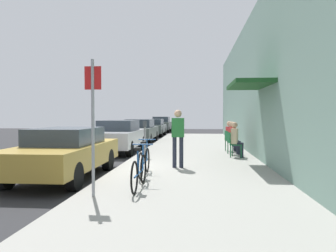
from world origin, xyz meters
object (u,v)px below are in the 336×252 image
object	(u,v)px
parked_car_4	(161,124)
cafe_chair_1	(232,142)
bicycle_1	(144,162)
parked_car_0	(65,152)
parking_meter	(145,136)
seated_patron_1	(233,137)
parked_car_1	(118,136)
pedestrian_standing	(178,134)
seated_patron_2	(231,135)
cafe_chair_0	(234,143)
seated_patron_0	(236,138)
street_sign	(93,116)
bicycle_0	(139,172)
cafe_chair_2	(229,139)
parked_car_3	(153,127)
parked_car_2	(140,130)

from	to	relation	value
parked_car_4	cafe_chair_1	xyz separation A→B (m)	(4.84, -18.77, -0.15)
parked_car_4	bicycle_1	bearing A→B (deg)	-84.84
parked_car_0	parked_car_4	distance (m)	23.49
parked_car_4	parking_meter	distance (m)	19.91
parked_car_4	seated_patron_1	world-z (taller)	parked_car_4
bicycle_1	cafe_chair_1	bearing A→B (deg)	60.56
parked_car_1	pedestrian_standing	bearing A→B (deg)	-57.98
parked_car_0	pedestrian_standing	bearing A→B (deg)	23.60
parked_car_1	seated_patron_2	xyz separation A→B (m)	(4.90, -0.12, 0.07)
cafe_chair_1	seated_patron_1	size ratio (longest dim) A/B	0.67
cafe_chair_0	seated_patron_0	xyz separation A→B (m)	(0.06, -0.02, 0.19)
cafe_chair_1	bicycle_1	bearing A→B (deg)	-119.44
parking_meter	street_sign	xyz separation A→B (m)	(-0.05, -5.90, 0.75)
parked_car_1	bicycle_0	xyz separation A→B (m)	(2.26, -7.49, -0.27)
street_sign	seated_patron_1	world-z (taller)	street_sign
cafe_chair_0	cafe_chair_1	distance (m)	0.87
bicycle_0	cafe_chair_0	size ratio (longest dim) A/B	1.97
parked_car_4	bicycle_1	distance (m)	23.68
pedestrian_standing	street_sign	bearing A→B (deg)	-111.83
seated_patron_1	cafe_chair_2	bearing A→B (deg)	93.15
cafe_chair_1	bicycle_0	bearing A→B (deg)	-112.34
street_sign	seated_patron_1	bearing A→B (deg)	64.03
bicycle_1	seated_patron_1	distance (m)	5.56
parked_car_3	seated_patron_2	bearing A→B (deg)	-66.95
bicycle_0	cafe_chair_0	xyz separation A→B (m)	(2.58, 5.41, 0.14)
seated_patron_1	cafe_chair_1	bearing A→B (deg)	-170.57
street_sign	cafe_chair_1	distance (m)	7.80
parking_meter	cafe_chair_2	bearing A→B (deg)	33.24
parked_car_0	street_sign	bearing A→B (deg)	-56.39
parked_car_4	seated_patron_0	xyz separation A→B (m)	(4.90, -19.66, 0.04)
seated_patron_0	bicycle_0	bearing A→B (deg)	-116.07
cafe_chair_0	cafe_chair_2	xyz separation A→B (m)	(-0.00, 1.95, 0.00)
cafe_chair_0	seated_patron_2	xyz separation A→B (m)	(0.06, 1.96, 0.19)
parked_car_1	cafe_chair_1	size ratio (longest dim) A/B	5.06
parked_car_2	seated_patron_2	world-z (taller)	seated_patron_2
parked_car_0	seated_patron_2	size ratio (longest dim) A/B	3.41
cafe_chair_2	seated_patron_2	size ratio (longest dim) A/B	0.67
seated_patron_1	pedestrian_standing	size ratio (longest dim) A/B	0.76
bicycle_1	parked_car_0	bearing A→B (deg)	177.60
parked_car_0	bicycle_0	size ratio (longest dim) A/B	2.57
parked_car_3	seated_patron_0	bearing A→B (deg)	-70.04
cafe_chair_0	cafe_chair_1	bearing A→B (deg)	90.11
seated_patron_0	seated_patron_2	world-z (taller)	same
parked_car_0	street_sign	world-z (taller)	street_sign
cafe_chair_1	pedestrian_standing	world-z (taller)	pedestrian_standing
parked_car_2	seated_patron_0	world-z (taller)	seated_patron_0
parked_car_1	seated_patron_1	size ratio (longest dim) A/B	3.41
bicycle_0	seated_patron_2	bearing A→B (deg)	70.31
bicycle_0	seated_patron_0	bearing A→B (deg)	63.93
parked_car_2	cafe_chair_1	bearing A→B (deg)	-53.92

